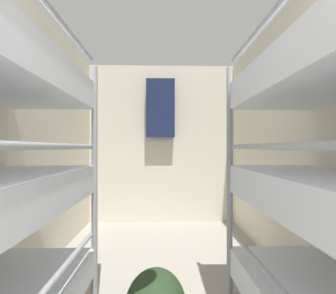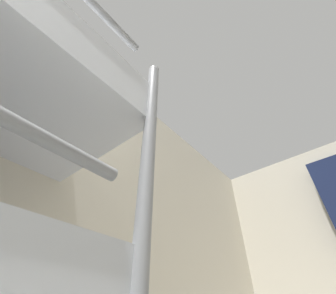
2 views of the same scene
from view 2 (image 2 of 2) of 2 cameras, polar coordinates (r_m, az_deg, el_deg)
The scene contains 1 object.
wall_left at distance 1.18m, azimuth -32.06°, elevation -16.42°, with size 0.06×4.62×2.50m.
Camera 2 is at (-0.11, 1.90, 0.90)m, focal length 24.00 mm.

